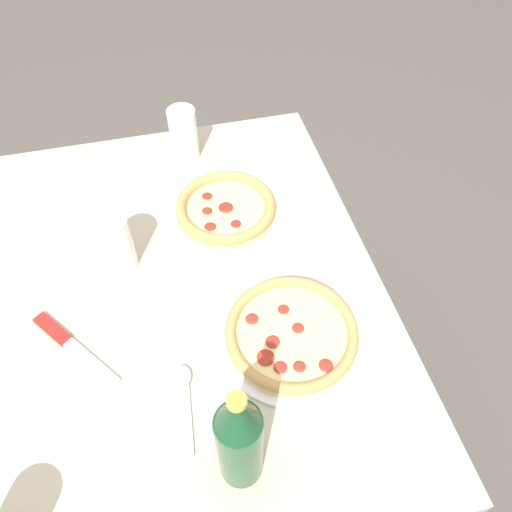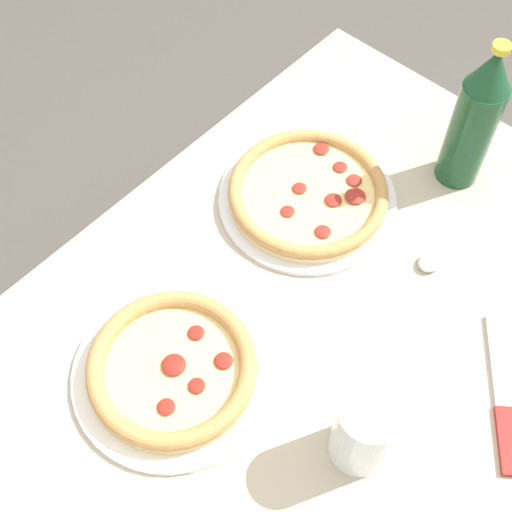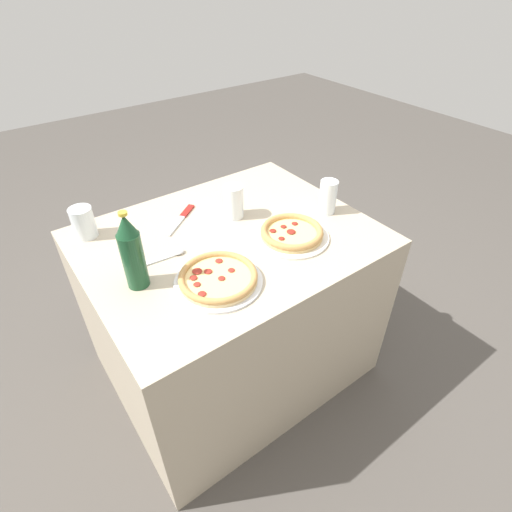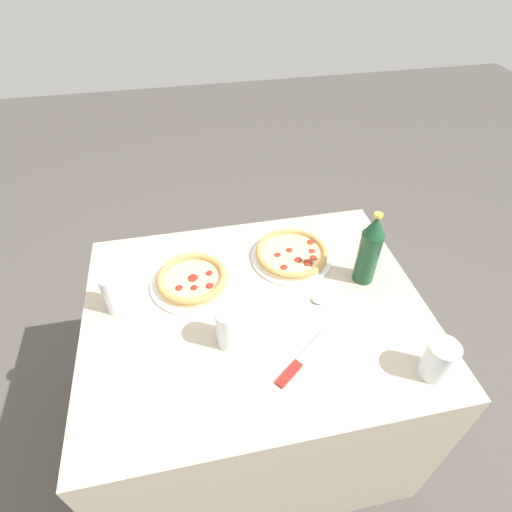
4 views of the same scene
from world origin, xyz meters
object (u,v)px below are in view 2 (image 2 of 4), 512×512
at_px(beer_bottle, 475,119).
at_px(spoon, 444,250).
at_px(pizza_salami, 308,194).
at_px(glass_water, 363,432).
at_px(knife, 503,399).
at_px(pizza_veggie, 172,369).

bearing_deg(beer_bottle, spoon, -152.93).
distance_m(pizza_salami, glass_water, 0.40).
xyz_separation_m(pizza_salami, spoon, (0.06, -0.21, -0.01)).
height_order(beer_bottle, knife, beer_bottle).
bearing_deg(spoon, beer_bottle, 27.07).
bearing_deg(pizza_veggie, spoon, -21.10).
distance_m(pizza_veggie, knife, 0.44).
bearing_deg(spoon, glass_water, -164.94).
bearing_deg(knife, beer_bottle, 42.54).
distance_m(pizza_veggie, spoon, 0.44).
bearing_deg(beer_bottle, glass_water, -161.13).
distance_m(pizza_salami, knife, 0.41).
distance_m(pizza_salami, spoon, 0.22).
relative_size(pizza_veggie, spoon, 1.69).
xyz_separation_m(beer_bottle, knife, (-0.28, -0.26, -0.12)).
bearing_deg(pizza_salami, pizza_veggie, -171.11).
height_order(glass_water, knife, glass_water).
xyz_separation_m(pizza_veggie, glass_water, (0.09, -0.25, 0.04)).
bearing_deg(glass_water, knife, -29.87).
height_order(knife, spoon, spoon).
bearing_deg(pizza_veggie, knife, -52.69).
relative_size(glass_water, knife, 0.67).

